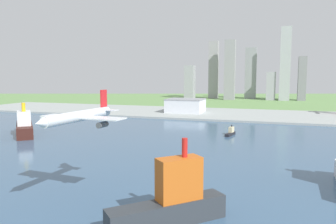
{
  "coord_description": "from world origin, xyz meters",
  "views": [
    {
      "loc": [
        49.57,
        45.11,
        52.71
      ],
      "look_at": [
        -14.91,
        235.36,
        30.67
      ],
      "focal_mm": 34.72,
      "sensor_mm": 36.0,
      "label": 1
    }
  ],
  "objects_px": {
    "cargo_ship": "(24,126)",
    "container_barge": "(172,201)",
    "warehouse_main": "(185,105)",
    "airplane_landing": "(79,117)",
    "tugboat_small": "(231,132)"
  },
  "relations": [
    {
      "from": "cargo_ship",
      "to": "warehouse_main",
      "type": "xyz_separation_m",
      "value": [
        92.8,
        206.65,
        3.92
      ]
    },
    {
      "from": "tugboat_small",
      "to": "warehouse_main",
      "type": "bearing_deg",
      "value": 119.45
    },
    {
      "from": "airplane_landing",
      "to": "container_barge",
      "type": "bearing_deg",
      "value": -10.76
    },
    {
      "from": "container_barge",
      "to": "warehouse_main",
      "type": "relative_size",
      "value": 0.74
    },
    {
      "from": "cargo_ship",
      "to": "warehouse_main",
      "type": "distance_m",
      "value": 226.57
    },
    {
      "from": "container_barge",
      "to": "warehouse_main",
      "type": "distance_m",
      "value": 344.77
    },
    {
      "from": "cargo_ship",
      "to": "container_barge",
      "type": "xyz_separation_m",
      "value": [
        181.17,
        -126.59,
        0.62
      ]
    },
    {
      "from": "container_barge",
      "to": "warehouse_main",
      "type": "xyz_separation_m",
      "value": [
        -88.36,
        333.24,
        3.3
      ]
    },
    {
      "from": "tugboat_small",
      "to": "airplane_landing",
      "type": "bearing_deg",
      "value": -102.31
    },
    {
      "from": "cargo_ship",
      "to": "warehouse_main",
      "type": "height_order",
      "value": "cargo_ship"
    },
    {
      "from": "warehouse_main",
      "to": "airplane_landing",
      "type": "bearing_deg",
      "value": -82.09
    },
    {
      "from": "airplane_landing",
      "to": "container_barge",
      "type": "xyz_separation_m",
      "value": [
        43.2,
        -8.21,
        -27.48
      ]
    },
    {
      "from": "airplane_landing",
      "to": "container_barge",
      "type": "distance_m",
      "value": 51.86
    },
    {
      "from": "tugboat_small",
      "to": "cargo_ship",
      "type": "bearing_deg",
      "value": -161.71
    },
    {
      "from": "airplane_landing",
      "to": "cargo_ship",
      "type": "relative_size",
      "value": 0.87
    }
  ]
}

